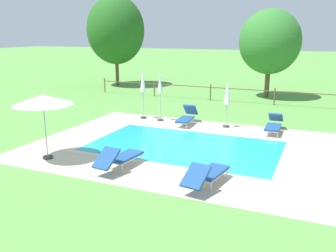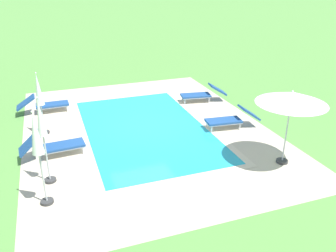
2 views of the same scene
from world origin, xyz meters
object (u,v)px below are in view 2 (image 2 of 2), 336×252
at_px(sun_lounger_north_end, 202,94).
at_px(patio_umbrella_closed_row_centre, 42,127).
at_px(sun_lounger_north_far, 231,119).
at_px(patio_umbrella_closed_row_west, 39,94).
at_px(patio_umbrella_open_foreground, 292,98).
at_px(patio_umbrella_closed_row_mid_west, 37,141).
at_px(sun_lounger_north_near_steps, 45,104).
at_px(sun_lounger_north_mid, 54,145).

distance_m(sun_lounger_north_end, patio_umbrella_closed_row_centre, 8.21).
xyz_separation_m(sun_lounger_north_far, sun_lounger_north_end, (3.01, -0.21, -0.00)).
height_order(sun_lounger_north_end, patio_umbrella_closed_row_west, patio_umbrella_closed_row_west).
bearing_deg(patio_umbrella_closed_row_centre, patio_umbrella_open_foreground, -100.70).
bearing_deg(patio_umbrella_closed_row_mid_west, patio_umbrella_open_foreground, -92.23).
height_order(sun_lounger_north_near_steps, sun_lounger_north_far, sun_lounger_north_far).
relative_size(patio_umbrella_open_foreground, patio_umbrella_closed_row_centre, 0.93).
bearing_deg(sun_lounger_north_end, patio_umbrella_closed_row_centre, 124.22).
bearing_deg(patio_umbrella_closed_row_centre, sun_lounger_north_far, -76.53).
bearing_deg(sun_lounger_north_near_steps, patio_umbrella_open_foreground, -135.43).
bearing_deg(patio_umbrella_closed_row_west, patio_umbrella_open_foreground, -124.35).
distance_m(sun_lounger_north_end, patio_umbrella_closed_row_west, 6.96).
distance_m(patio_umbrella_open_foreground, patio_umbrella_closed_row_centre, 6.84).
bearing_deg(patio_umbrella_closed_row_mid_west, sun_lounger_north_mid, -7.29).
bearing_deg(sun_lounger_north_near_steps, patio_umbrella_closed_row_west, 177.73).
bearing_deg(sun_lounger_north_near_steps, sun_lounger_north_end, -98.10).
relative_size(patio_umbrella_closed_row_mid_west, patio_umbrella_closed_row_centre, 1.00).
bearing_deg(patio_umbrella_open_foreground, patio_umbrella_closed_row_mid_west, 87.77).
bearing_deg(sun_lounger_north_far, patio_umbrella_closed_row_centre, 103.47).
xyz_separation_m(sun_lounger_north_end, patio_umbrella_closed_row_mid_west, (-5.56, 6.82, 1.38)).
height_order(sun_lounger_north_far, sun_lounger_north_end, sun_lounger_north_far).
distance_m(sun_lounger_north_near_steps, patio_umbrella_closed_row_west, 2.44).
relative_size(sun_lounger_north_mid, patio_umbrella_open_foreground, 0.87).
bearing_deg(patio_umbrella_closed_row_mid_west, sun_lounger_north_end, -50.81).
distance_m(sun_lounger_north_end, patio_umbrella_open_foreground, 6.07).
height_order(sun_lounger_north_near_steps, patio_umbrella_open_foreground, patio_umbrella_open_foreground).
relative_size(sun_lounger_north_mid, sun_lounger_north_end, 0.95).
relative_size(sun_lounger_north_end, patio_umbrella_closed_row_west, 0.93).
distance_m(sun_lounger_north_mid, sun_lounger_north_far, 6.29).
distance_m(sun_lounger_north_far, patio_umbrella_closed_row_centre, 6.80).
bearing_deg(sun_lounger_north_end, patio_umbrella_open_foreground, -179.98).
bearing_deg(patio_umbrella_closed_row_mid_west, patio_umbrella_closed_row_centre, -6.56).
distance_m(sun_lounger_north_far, patio_umbrella_closed_row_west, 6.88).
bearing_deg(sun_lounger_north_far, sun_lounger_north_mid, 90.65).
relative_size(sun_lounger_north_mid, patio_umbrella_closed_row_centre, 0.80).
bearing_deg(sun_lounger_north_near_steps, sun_lounger_north_far, -121.48).
xyz_separation_m(patio_umbrella_open_foreground, patio_umbrella_closed_row_west, (4.62, 6.76, -0.56)).
xyz_separation_m(sun_lounger_north_near_steps, patio_umbrella_closed_row_mid_west, (-6.51, 0.15, 1.37)).
relative_size(sun_lounger_north_near_steps, sun_lounger_north_far, 0.99).
bearing_deg(sun_lounger_north_end, sun_lounger_north_far, 175.94).
bearing_deg(sun_lounger_north_mid, patio_umbrella_closed_row_mid_west, 172.71).
xyz_separation_m(sun_lounger_north_far, patio_umbrella_open_foreground, (-2.82, -0.21, 1.70)).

